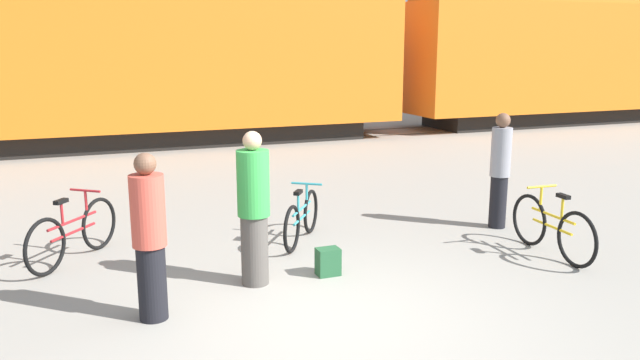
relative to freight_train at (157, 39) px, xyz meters
The scene contains 11 objects.
ground_plane 12.84m from the freight_train, 90.00° to the right, with size 80.00×80.00×0.00m, color gray.
freight_train is the anchor object (origin of this frame).
rail_near 3.02m from the freight_train, 90.00° to the right, with size 55.63×0.07×0.01m, color #4C4238.
rail_far 3.02m from the freight_train, 90.00° to the left, with size 55.63×0.07×0.01m, color #4C4238.
bicycle_teal 10.27m from the freight_train, 86.39° to the right, with size 1.00×1.33×0.82m.
bicycle_yellow 12.48m from the freight_train, 73.18° to the right, with size 0.46×1.70×0.91m.
bicycle_maroon 10.22m from the freight_train, 104.07° to the right, with size 1.14×1.44×0.90m.
person_in_green 11.41m from the freight_train, 92.20° to the right, with size 0.38×0.38×1.82m.
person_in_red 12.08m from the freight_train, 98.08° to the right, with size 0.34×0.34×1.74m.
person_in_grey 11.16m from the freight_train, 70.28° to the right, with size 0.30×0.30×1.78m.
backpack 11.63m from the freight_train, 87.59° to the right, with size 0.28×0.20×0.34m.
Camera 1 is at (-2.28, -5.49, 2.76)m, focal length 35.00 mm.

